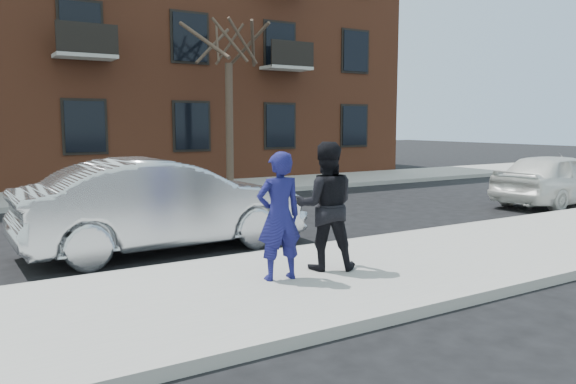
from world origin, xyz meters
TOP-DOWN VIEW (x-y plane):
  - ground at (0.00, 0.00)m, footprint 100.00×100.00m
  - near_sidewalk at (0.00, -0.25)m, footprint 50.00×3.50m
  - near_curb at (0.00, 1.55)m, footprint 50.00×0.10m
  - far_sidewalk at (0.00, 11.25)m, footprint 50.00×3.50m
  - far_curb at (0.00, 9.45)m, footprint 50.00×0.10m
  - apartment_building at (2.00, 18.00)m, footprint 24.30×10.30m
  - street_tree at (4.50, 11.00)m, footprint 3.60×3.60m
  - silver_sedan at (-0.60, 3.12)m, footprint 5.19×1.92m
  - white_car at (10.80, 2.82)m, footprint 4.52×2.07m
  - man_hoodie at (-0.05, -0.08)m, footprint 0.70×0.55m
  - man_peacoat at (0.83, 0.05)m, footprint 1.16×1.08m

SIDE VIEW (x-z plane):
  - ground at x=0.00m, z-range 0.00..0.00m
  - near_sidewalk at x=0.00m, z-range 0.00..0.15m
  - near_curb at x=0.00m, z-range 0.00..0.15m
  - far_sidewalk at x=0.00m, z-range 0.00..0.15m
  - far_curb at x=0.00m, z-range 0.00..0.15m
  - white_car at x=10.80m, z-range 0.00..1.50m
  - silver_sedan at x=-0.60m, z-range 0.00..1.69m
  - man_hoodie at x=-0.05m, z-range 0.15..1.95m
  - man_peacoat at x=0.83m, z-range 0.15..2.06m
  - street_tree at x=4.50m, z-range 2.12..8.92m
  - apartment_building at x=2.00m, z-range 0.01..12.31m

